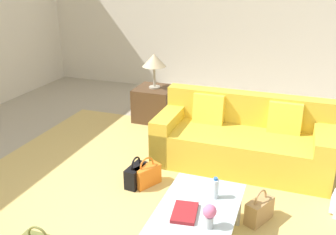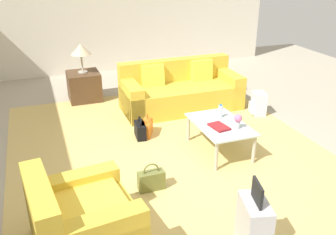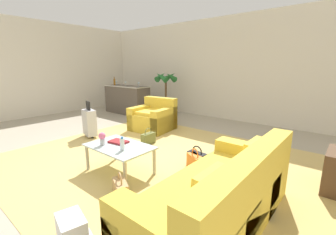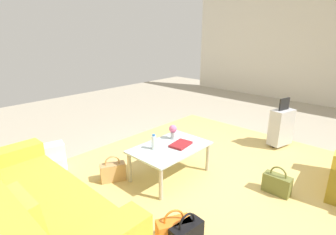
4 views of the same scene
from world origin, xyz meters
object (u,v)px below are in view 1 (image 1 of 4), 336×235
couch (242,140)px  coffee_table_book (185,212)px  handbag_tan (259,210)px  coffee_table (198,213)px  handbag_black (136,175)px  flower_vase (209,214)px  table_lamp (154,61)px  handbag_orange (147,175)px  side_table (155,104)px  water_bottle (215,188)px

couch → coffee_table_book: bearing=174.6°
coffee_table_book → handbag_tan: coffee_table_book is taller
coffee_table_book → coffee_table: bearing=-41.8°
coffee_table → handbag_black: (0.81, 0.95, -0.25)m
couch → flower_vase: bearing=-178.6°
table_lamp → handbag_orange: bearing=-161.0°
table_lamp → handbag_tan: bearing=-138.2°
coffee_table → couch: bearing=-3.2°
couch → handbag_black: 1.45m
handbag_black → coffee_table_book: bearing=-137.0°
couch → flower_vase: 2.03m
couch → handbag_tan: (-1.20, -0.37, -0.17)m
flower_vase → handbag_orange: (1.07, 0.98, -0.43)m
coffee_table → table_lamp: size_ratio=1.85×
couch → handbag_orange: bearing=135.4°
flower_vase → side_table: bearing=28.7°
couch → side_table: (1.01, 1.60, -0.02)m
coffee_table_book → handbag_black: (0.93, 0.87, -0.32)m
coffee_table_book → side_table: (2.92, 1.42, -0.18)m
side_table → table_lamp: (0.00, 0.00, 0.71)m
flower_vase → handbag_tan: flower_vase is taller
couch → coffee_table: couch is taller
coffee_table → table_lamp: bearing=28.2°
flower_vase → handbag_black: (1.03, 1.10, -0.43)m
coffee_table_book → handbag_black: size_ratio=0.82×
couch → handbag_orange: 1.34m
couch → handbag_black: bearing=133.1°
coffee_table → flower_vase: size_ratio=5.03×
handbag_black → handbag_orange: bearing=-72.3°
coffee_table_book → handbag_orange: size_ratio=0.82×
water_bottle → side_table: water_bottle is taller
water_bottle → handbag_black: water_bottle is taller
coffee_table_book → handbag_tan: (0.72, -0.55, -0.32)m
handbag_black → coffee_table: bearing=-130.5°
couch → flower_vase: (-2.01, -0.05, 0.26)m
handbag_orange → handbag_tan: 1.33m
couch → coffee_table_book: size_ratio=7.27×
handbag_orange → coffee_table: bearing=-135.7°
water_bottle → handbag_orange: (0.65, 0.93, -0.40)m
coffee_table → flower_vase: flower_vase is taller
handbag_black → table_lamp: bearing=15.5°
flower_vase → handbag_tan: size_ratio=0.57×
table_lamp → handbag_tan: (-2.20, -1.97, -0.86)m
couch → coffee_table_book: couch is taller
coffee_table → handbag_tan: 0.80m
handbag_tan → table_lamp: bearing=41.8°
coffee_table → coffee_table_book: coffee_table_book is taller
handbag_tan → coffee_table: bearing=141.6°
water_bottle → flower_vase: bearing=-173.2°
table_lamp → coffee_table_book: bearing=-154.1°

